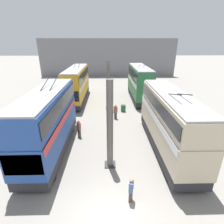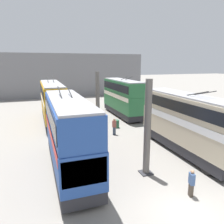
{
  "view_description": "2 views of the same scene",
  "coord_description": "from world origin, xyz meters",
  "px_view_note": "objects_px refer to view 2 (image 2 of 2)",
  "views": [
    {
      "loc": [
        -6.56,
        0.12,
        8.86
      ],
      "look_at": [
        11.3,
        -0.32,
        1.66
      ],
      "focal_mm": 28.0,
      "sensor_mm": 36.0,
      "label": 1
    },
    {
      "loc": [
        -8.12,
        6.98,
        7.66
      ],
      "look_at": [
        10.58,
        0.38,
        3.18
      ],
      "focal_mm": 35.0,
      "sensor_mm": 36.0,
      "label": 2
    }
  ],
  "objects_px": {
    "bus_right_mid": "(69,131)",
    "person_aisle_foreground": "(191,182)",
    "bus_right_far": "(52,100)",
    "bus_left_far": "(123,96)",
    "person_by_right_row": "(90,144)",
    "oil_drum": "(116,124)",
    "person_aisle_midway": "(114,126)",
    "bus_left_near": "(187,120)"
  },
  "relations": [
    {
      "from": "bus_left_near",
      "to": "person_aisle_midway",
      "type": "bearing_deg",
      "value": 32.69
    },
    {
      "from": "bus_left_near",
      "to": "person_aisle_midway",
      "type": "distance_m",
      "value": 7.98
    },
    {
      "from": "bus_left_far",
      "to": "oil_drum",
      "type": "relative_size",
      "value": 10.99
    },
    {
      "from": "bus_left_far",
      "to": "person_aisle_foreground",
      "type": "distance_m",
      "value": 20.49
    },
    {
      "from": "bus_right_far",
      "to": "person_aisle_foreground",
      "type": "bearing_deg",
      "value": -162.55
    },
    {
      "from": "bus_left_far",
      "to": "bus_right_mid",
      "type": "height_order",
      "value": "bus_right_mid"
    },
    {
      "from": "bus_left_far",
      "to": "bus_right_mid",
      "type": "xyz_separation_m",
      "value": [
        -14.6,
        9.97,
        0.03
      ]
    },
    {
      "from": "bus_left_near",
      "to": "oil_drum",
      "type": "distance_m",
      "value": 9.72
    },
    {
      "from": "bus_right_mid",
      "to": "oil_drum",
      "type": "relative_size",
      "value": 10.83
    },
    {
      "from": "bus_right_far",
      "to": "person_by_right_row",
      "type": "xyz_separation_m",
      "value": [
        -11.9,
        -1.99,
        -1.96
      ]
    },
    {
      "from": "bus_right_mid",
      "to": "person_by_right_row",
      "type": "distance_m",
      "value": 3.65
    },
    {
      "from": "bus_right_far",
      "to": "person_by_right_row",
      "type": "relative_size",
      "value": 6.29
    },
    {
      "from": "oil_drum",
      "to": "bus_right_mid",
      "type": "bearing_deg",
      "value": 142.46
    },
    {
      "from": "bus_right_mid",
      "to": "bus_right_far",
      "type": "relative_size",
      "value": 0.88
    },
    {
      "from": "person_by_right_row",
      "to": "oil_drum",
      "type": "bearing_deg",
      "value": -166.54
    },
    {
      "from": "person_aisle_foreground",
      "to": "bus_right_far",
      "type": "bearing_deg",
      "value": 122.98
    },
    {
      "from": "bus_right_far",
      "to": "person_aisle_foreground",
      "type": "distance_m",
      "value": 20.65
    },
    {
      "from": "person_aisle_midway",
      "to": "bus_left_far",
      "type": "bearing_deg",
      "value": -179.57
    },
    {
      "from": "oil_drum",
      "to": "bus_right_far",
      "type": "bearing_deg",
      "value": 53.51
    },
    {
      "from": "bus_right_far",
      "to": "person_aisle_foreground",
      "type": "height_order",
      "value": "bus_right_far"
    },
    {
      "from": "person_by_right_row",
      "to": "person_aisle_midway",
      "type": "xyz_separation_m",
      "value": [
        4.38,
        -3.8,
        -0.0
      ]
    },
    {
      "from": "bus_right_far",
      "to": "oil_drum",
      "type": "relative_size",
      "value": 12.32
    },
    {
      "from": "bus_right_mid",
      "to": "person_aisle_foreground",
      "type": "xyz_separation_m",
      "value": [
        -5.43,
        -6.16,
        -2.14
      ]
    },
    {
      "from": "bus_right_far",
      "to": "person_aisle_midway",
      "type": "height_order",
      "value": "bus_right_far"
    },
    {
      "from": "bus_left_near",
      "to": "bus_left_far",
      "type": "height_order",
      "value": "bus_left_far"
    },
    {
      "from": "person_by_right_row",
      "to": "person_aisle_midway",
      "type": "relative_size",
      "value": 1.0
    },
    {
      "from": "bus_left_near",
      "to": "bus_left_far",
      "type": "xyz_separation_m",
      "value": [
        14.47,
        -0.0,
        0.09
      ]
    },
    {
      "from": "person_aisle_foreground",
      "to": "person_by_right_row",
      "type": "relative_size",
      "value": 0.92
    },
    {
      "from": "bus_right_far",
      "to": "person_aisle_midway",
      "type": "bearing_deg",
      "value": -142.42
    },
    {
      "from": "bus_right_mid",
      "to": "person_aisle_foreground",
      "type": "distance_m",
      "value": 8.48
    },
    {
      "from": "person_by_right_row",
      "to": "person_aisle_midway",
      "type": "bearing_deg",
      "value": -171.28
    },
    {
      "from": "bus_left_far",
      "to": "bus_right_mid",
      "type": "distance_m",
      "value": 17.68
    },
    {
      "from": "oil_drum",
      "to": "person_by_right_row",
      "type": "bearing_deg",
      "value": 143.79
    },
    {
      "from": "bus_right_far",
      "to": "person_by_right_row",
      "type": "height_order",
      "value": "bus_right_far"
    },
    {
      "from": "bus_right_mid",
      "to": "person_by_right_row",
      "type": "relative_size",
      "value": 5.53
    },
    {
      "from": "person_aisle_midway",
      "to": "person_by_right_row",
      "type": "bearing_deg",
      "value": -12.76
    },
    {
      "from": "bus_right_mid",
      "to": "bus_right_far",
      "type": "bearing_deg",
      "value": 0.0
    },
    {
      "from": "person_aisle_midway",
      "to": "oil_drum",
      "type": "relative_size",
      "value": 1.96
    },
    {
      "from": "bus_left_far",
      "to": "person_by_right_row",
      "type": "xyz_separation_m",
      "value": [
        -12.33,
        7.98,
        -2.03
      ]
    },
    {
      "from": "bus_right_mid",
      "to": "person_aisle_midway",
      "type": "height_order",
      "value": "bus_right_mid"
    },
    {
      "from": "bus_right_mid",
      "to": "bus_left_far",
      "type": "bearing_deg",
      "value": -34.35
    },
    {
      "from": "bus_left_near",
      "to": "bus_left_far",
      "type": "relative_size",
      "value": 1.06
    }
  ]
}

